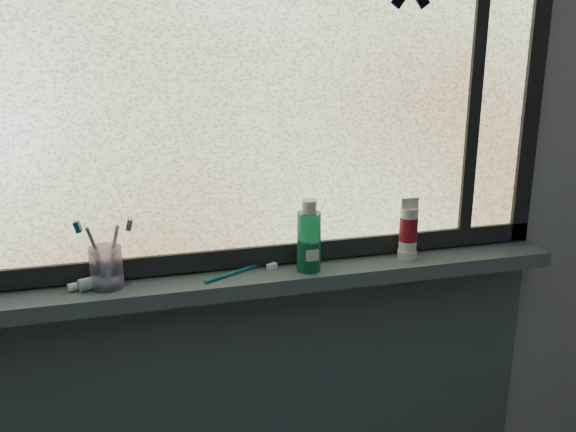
# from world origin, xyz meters

# --- Properties ---
(wall_back) EXTENTS (3.00, 0.01, 2.50)m
(wall_back) POSITION_xyz_m (0.00, 1.30, 1.25)
(wall_back) COLOR #9EA3A8
(wall_back) RESTS_ON ground
(windowsill) EXTENTS (1.62, 0.14, 0.04)m
(windowsill) POSITION_xyz_m (0.00, 1.23, 1.00)
(windowsill) COLOR #495862
(windowsill) RESTS_ON wall_back
(window_pane) EXTENTS (1.50, 0.01, 1.00)m
(window_pane) POSITION_xyz_m (0.00, 1.28, 1.53)
(window_pane) COLOR silver
(window_pane) RESTS_ON wall_back
(frame_bottom) EXTENTS (1.60, 0.03, 0.05)m
(frame_bottom) POSITION_xyz_m (0.00, 1.28, 1.05)
(frame_bottom) COLOR black
(frame_bottom) RESTS_ON windowsill
(frame_right) EXTENTS (0.05, 0.03, 1.10)m
(frame_right) POSITION_xyz_m (0.78, 1.28, 1.53)
(frame_right) COLOR black
(frame_right) RESTS_ON wall_back
(frame_mullion) EXTENTS (0.03, 0.03, 1.00)m
(frame_mullion) POSITION_xyz_m (0.60, 1.28, 1.53)
(frame_mullion) COLOR black
(frame_mullion) RESTS_ON wall_back
(toothpaste_tube) EXTENTS (0.18, 0.09, 0.03)m
(toothpaste_tube) POSITION_xyz_m (-0.39, 1.23, 1.04)
(toothpaste_tube) COLOR silver
(toothpaste_tube) RESTS_ON windowsill
(toothbrush_cup) EXTENTS (0.09, 0.09, 0.10)m
(toothbrush_cup) POSITION_xyz_m (-0.37, 1.24, 1.07)
(toothbrush_cup) COLOR #B0A2D6
(toothbrush_cup) RESTS_ON windowsill
(toothbrush_lying) EXTENTS (0.21, 0.12, 0.01)m
(toothbrush_lying) POSITION_xyz_m (-0.06, 1.23, 1.03)
(toothbrush_lying) COLOR #0C6A6C
(toothbrush_lying) RESTS_ON windowsill
(mouthwash_bottle) EXTENTS (0.07, 0.07, 0.15)m
(mouthwash_bottle) POSITION_xyz_m (0.13, 1.21, 1.11)
(mouthwash_bottle) COLOR #1B8E5D
(mouthwash_bottle) RESTS_ON windowsill
(cream_tube) EXTENTS (0.06, 0.06, 0.12)m
(cream_tube) POSITION_xyz_m (0.41, 1.23, 1.11)
(cream_tube) COLOR silver
(cream_tube) RESTS_ON windowsill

